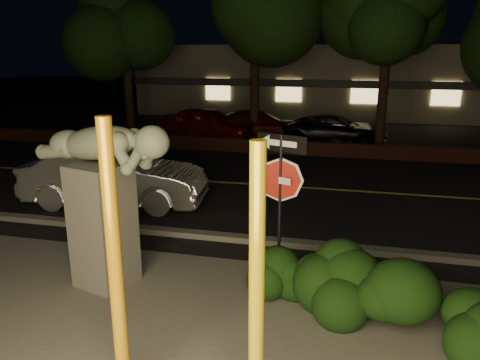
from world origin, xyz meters
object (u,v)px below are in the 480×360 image
yellow_pole_right (257,297)px  silver_sedan (115,176)px  sculpture (102,187)px  parked_car_darkred (259,125)px  parked_car_dark (335,130)px  yellow_pole_left (115,265)px  signpost (280,180)px  parked_car_red (208,124)px

yellow_pole_right → silver_sedan: yellow_pole_right is taller
sculpture → parked_car_darkred: 13.19m
silver_sedan → yellow_pole_right: bearing=-148.2°
sculpture → parked_car_dark: (3.15, 13.04, -1.12)m
parked_car_dark → yellow_pole_left: bearing=174.6°
parked_car_darkred → parked_car_dark: bearing=-109.7°
parked_car_darkred → parked_car_dark: size_ratio=1.03×
yellow_pole_right → silver_sedan: size_ratio=0.68×
signpost → parked_car_darkred: bearing=122.4°
sculpture → yellow_pole_right: bearing=-23.1°
parked_car_red → parked_car_darkred: size_ratio=0.97×
parked_car_darkred → parked_car_red: bearing=89.4°
sculpture → parked_car_dark: bearing=92.9°
signpost → parked_car_darkred: 12.85m
silver_sedan → parked_car_red: silver_sedan is taller
parked_car_red → parked_car_darkred: parked_car_red is taller
yellow_pole_left → signpost: bearing=65.8°
yellow_pole_left → sculpture: bearing=121.9°
sculpture → parked_car_red: sculpture is taller
yellow_pole_right → parked_car_darkred: yellow_pole_right is taller
sculpture → parked_car_darkred: (-0.05, 13.14, -1.07)m
yellow_pole_right → sculpture: bearing=140.4°
yellow_pole_left → yellow_pole_right: 1.58m
yellow_pole_left → sculpture: (-1.42, 2.28, 0.12)m
yellow_pole_right → signpost: bearing=94.6°
signpost → parked_car_dark: bearing=107.9°
yellow_pole_left → parked_car_darkred: 15.52m
silver_sedan → parked_car_darkred: bearing=-16.9°
yellow_pole_right → parked_car_red: bearing=108.9°
signpost → silver_sedan: 5.66m
yellow_pole_left → parked_car_dark: 15.44m
silver_sedan → parked_car_dark: size_ratio=1.07×
silver_sedan → parked_car_red: (-0.27, 8.70, -0.02)m
signpost → yellow_pole_left: bearing=-94.4°
silver_sedan → yellow_pole_left: bearing=-157.6°
parked_car_dark → sculpture: bearing=167.5°
sculpture → signpost: bearing=29.9°
yellow_pole_right → parked_car_darkred: size_ratio=0.70×
yellow_pole_right → parked_car_dark: bearing=89.4°
sculpture → parked_car_red: 12.71m
silver_sedan → parked_car_red: size_ratio=1.06×
yellow_pole_right → sculpture: size_ratio=1.10×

